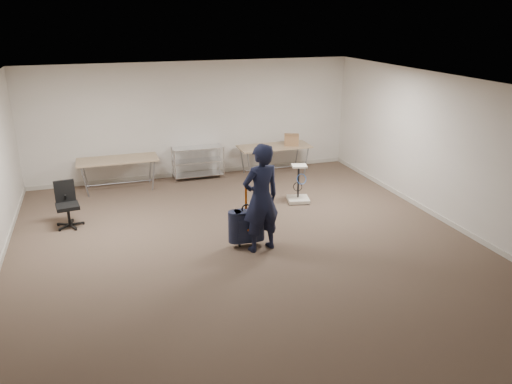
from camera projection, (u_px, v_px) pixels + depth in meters
name	position (u px, v px, depth m)	size (l,w,h in m)	color
ground	(249.00, 250.00, 8.60)	(9.00, 9.00, 0.00)	#4E3A2F
room_shell	(228.00, 218.00, 9.82)	(8.00, 9.00, 9.00)	beige
folding_table_left	(118.00, 161.00, 11.35)	(1.80, 0.75, 0.73)	#96775C
folding_table_right	(274.00, 148.00, 12.46)	(1.80, 0.75, 0.73)	#96775C
wire_shelf	(198.00, 161.00, 12.21)	(1.22, 0.47, 0.80)	silver
person	(261.00, 198.00, 8.33)	(0.69, 0.45, 1.88)	black
suitcase	(246.00, 226.00, 8.63)	(0.42, 0.26, 1.12)	#162132
office_chair	(68.00, 213.00, 9.50)	(0.53, 0.53, 0.88)	black
equipment_cart	(298.00, 192.00, 10.74)	(0.54, 0.54, 0.83)	#EEE4CC
cardboard_box	(292.00, 140.00, 12.49)	(0.36, 0.27, 0.27)	olive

